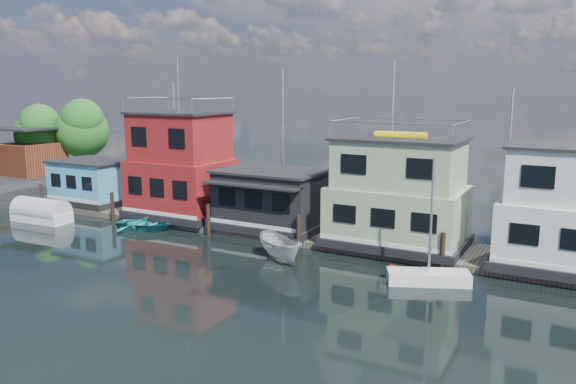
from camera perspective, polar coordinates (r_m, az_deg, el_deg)
The scene contains 14 objects.
ground at distance 30.01m, azimuth -12.43°, elevation -9.26°, with size 160.00×160.00×0.00m, color black.
dock at distance 39.35m, azimuth -0.94°, elevation -3.92°, with size 48.00×5.00×0.40m, color #595147.
houseboat_blue at distance 50.12m, azimuth -19.18°, elevation 0.99°, with size 6.40×4.90×3.66m.
houseboat_red at distance 43.33m, azimuth -10.81°, elevation 2.51°, with size 7.40×5.90×11.86m.
houseboat_dark at distance 39.08m, azimuth -1.61°, elevation -0.68°, with size 7.40×6.10×4.06m.
houseboat_green at distance 35.31m, azimuth 11.14°, elevation -0.23°, with size 8.40×5.90×7.03m.
pilings at distance 36.96m, azimuth -3.54°, elevation -3.45°, with size 42.28×0.28×2.20m.
background_masts at distance 41.83m, azimuth 8.82°, elevation 4.29°, with size 36.40×0.16×12.00m.
shore at distance 62.08m, azimuth -24.57°, elevation 3.67°, with size 12.40×15.72×8.24m.
tarp_runabout at distance 46.53m, azimuth -23.78°, elevation -1.90°, with size 4.83×2.17×1.92m.
dinghy_teal at distance 41.51m, azimuth -14.38°, elevation -3.17°, with size 2.92×4.09×0.85m, color teal.
red_kayak at distance 31.23m, azimuth 12.74°, elevation -8.06°, with size 0.43×0.43×2.91m, color #B02312.
motorboat at distance 33.00m, azimuth -0.74°, elevation -5.71°, with size 1.55×4.12×1.59m, color silver.
day_sailer at distance 30.39m, azimuth 14.08°, elevation -8.28°, with size 4.40×2.97×6.61m.
Camera 1 is at (18.75, -21.16, 10.08)m, focal length 35.00 mm.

